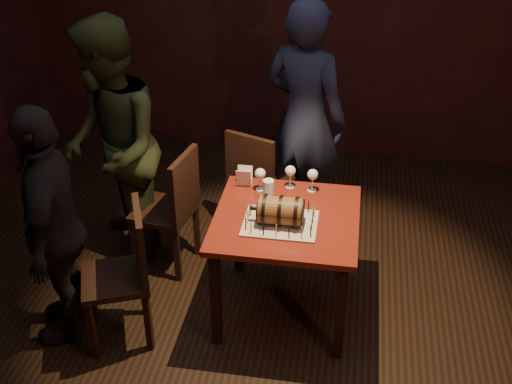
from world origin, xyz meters
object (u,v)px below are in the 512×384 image
(wine_glass_mid, at_px, (290,172))
(chair_left_rear, at_px, (173,205))
(chair_back, at_px, (257,180))
(person_left_front, at_px, (53,227))
(chair_left_front, at_px, (127,268))
(wine_glass_left, at_px, (260,175))
(person_left_rear, at_px, (111,149))
(wine_glass_right, at_px, (313,176))
(pub_table, at_px, (286,231))
(barrel_cake, at_px, (280,211))
(person_back, at_px, (305,120))
(pint_of_ale, at_px, (268,191))

(wine_glass_mid, relative_size, chair_left_rear, 0.17)
(chair_back, distance_m, person_left_front, 1.61)
(chair_left_front, bearing_deg, wine_glass_left, 43.23)
(person_left_rear, bearing_deg, person_left_front, -28.19)
(wine_glass_mid, distance_m, chair_back, 0.64)
(wine_glass_right, relative_size, person_left_front, 0.10)
(pub_table, distance_m, barrel_cake, 0.23)
(pub_table, relative_size, person_back, 0.49)
(pub_table, height_order, person_left_rear, person_left_rear)
(person_left_rear, bearing_deg, person_back, 95.22)
(wine_glass_mid, xyz_separation_m, person_left_rear, (-1.25, 0.05, 0.05))
(wine_glass_left, height_order, person_left_rear, person_left_rear)
(barrel_cake, distance_m, pint_of_ale, 0.28)
(barrel_cake, distance_m, wine_glass_left, 0.43)
(barrel_cake, xyz_separation_m, wine_glass_right, (0.16, 0.43, 0.02))
(person_left_rear, xyz_separation_m, person_left_front, (-0.08, -0.80, -0.13))
(wine_glass_right, height_order, chair_back, chair_back)
(barrel_cake, xyz_separation_m, wine_glass_left, (-0.18, 0.39, 0.02))
(pint_of_ale, bearing_deg, person_left_front, -155.12)
(barrel_cake, distance_m, chair_left_rear, 0.99)
(wine_glass_mid, height_order, person_back, person_back)
(pub_table, xyz_separation_m, chair_left_rear, (-0.85, 0.37, -0.12))
(wine_glass_mid, height_order, person_left_front, person_left_front)
(chair_back, distance_m, person_left_rear, 1.11)
(wine_glass_mid, relative_size, chair_left_front, 0.17)
(pub_table, distance_m, person_left_front, 1.42)
(barrel_cake, height_order, chair_back, barrel_cake)
(barrel_cake, height_order, wine_glass_mid, barrel_cake)
(wine_glass_left, height_order, chair_back, chair_back)
(person_left_front, bearing_deg, chair_left_front, 77.72)
(chair_left_front, bearing_deg, wine_glass_mid, 39.27)
(chair_back, relative_size, person_left_rear, 0.51)
(person_back, bearing_deg, barrel_cake, 111.96)
(barrel_cake, relative_size, person_left_rear, 0.18)
(wine_glass_right, bearing_deg, wine_glass_mid, 170.28)
(wine_glass_mid, xyz_separation_m, person_back, (0.02, 0.72, 0.06))
(pint_of_ale, bearing_deg, chair_back, 105.63)
(chair_back, bearing_deg, wine_glass_mid, -56.54)
(chair_back, bearing_deg, person_left_rear, -156.93)
(barrel_cake, bearing_deg, pub_table, 72.99)
(pub_table, xyz_separation_m, wine_glass_right, (0.13, 0.34, 0.23))
(chair_left_rear, distance_m, person_left_rear, 0.58)
(pub_table, height_order, person_back, person_back)
(wine_glass_mid, bearing_deg, wine_glass_left, -160.26)
(pint_of_ale, relative_size, chair_left_front, 0.16)
(wine_glass_left, relative_size, chair_left_rear, 0.17)
(wine_glass_mid, distance_m, person_left_rear, 1.26)
(person_back, distance_m, person_left_rear, 1.44)
(chair_left_rear, distance_m, person_back, 1.18)
(wine_glass_left, xyz_separation_m, person_left_rear, (-1.06, 0.12, 0.05))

